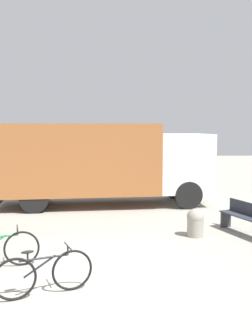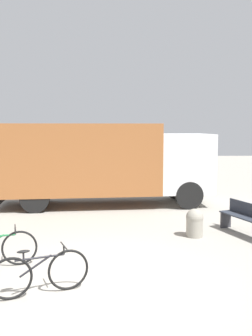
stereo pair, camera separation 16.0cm
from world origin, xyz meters
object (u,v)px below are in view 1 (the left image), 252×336
Objects in this scene: bicycle_middle at (44,273)px; bollard_near_bench at (195,222)px; park_bench at (250,217)px; delivery_truck at (103,160)px.

bicycle_middle reaches higher than bollard_near_bench.
park_bench is at bearing 0.94° from bollard_near_bench.
bollard_near_bench is (-1.48, -0.02, -0.10)m from park_bench.
delivery_truck is 10.45× the size of bollard_near_bench.
bicycle_middle is at bearing -101.29° from delivery_truck.
park_bench is 1.49m from bollard_near_bench.
park_bench is at bearing 13.41° from bicycle_middle.
park_bench is (3.96, -4.06, -1.19)m from delivery_truck.
park_bench is 5.94m from bicycle_middle.
park_bench reaches higher than bicycle_middle.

